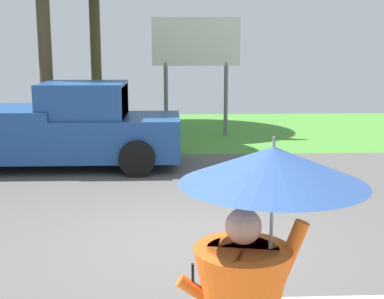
# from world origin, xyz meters

# --- Properties ---
(ground_plane) EXTENTS (40.00, 22.00, 0.20)m
(ground_plane) POSITION_xyz_m (0.00, 2.95, -0.05)
(ground_plane) COLOR #565451
(monk_pedestrian) EXTENTS (1.13, 1.11, 2.13)m
(monk_pedestrian) POSITION_xyz_m (0.23, -3.90, 1.15)
(monk_pedestrian) COLOR #E55B19
(monk_pedestrian) RESTS_ON ground_plane
(pickup_truck) EXTENTS (5.20, 2.28, 1.88)m
(pickup_truck) POSITION_xyz_m (-2.59, 4.79, 0.87)
(pickup_truck) COLOR #1E478C
(pickup_truck) RESTS_ON ground_plane
(roadside_billboard) EXTENTS (2.60, 0.12, 3.50)m
(roadside_billboard) POSITION_xyz_m (0.56, 8.86, 2.55)
(roadside_billboard) COLOR slate
(roadside_billboard) RESTS_ON ground_plane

